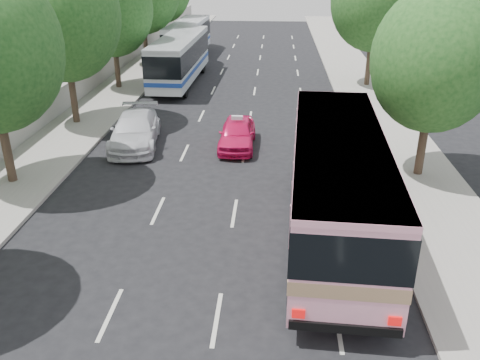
# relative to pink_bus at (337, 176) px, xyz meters

# --- Properties ---
(ground) EXTENTS (120.00, 120.00, 0.00)m
(ground) POSITION_rel_pink_bus_xyz_m (-4.50, -2.63, -2.24)
(ground) COLOR black
(ground) RESTS_ON ground
(sidewalk_left) EXTENTS (4.00, 90.00, 0.15)m
(sidewalk_left) POSITION_rel_pink_bus_xyz_m (-13.00, 17.37, -2.16)
(sidewalk_left) COLOR #9E998E
(sidewalk_left) RESTS_ON ground
(sidewalk_right) EXTENTS (4.00, 90.00, 0.12)m
(sidewalk_right) POSITION_rel_pink_bus_xyz_m (4.00, 17.37, -2.18)
(sidewalk_right) COLOR #9E998E
(sidewalk_right) RESTS_ON ground
(low_wall) EXTENTS (0.30, 90.00, 1.50)m
(low_wall) POSITION_rel_pink_bus_xyz_m (-14.80, 17.37, -1.34)
(low_wall) COLOR #9E998E
(low_wall) RESTS_ON sidewalk_left
(tree_left_c) EXTENTS (6.00, 6.00, 9.35)m
(tree_left_c) POSITION_rel_pink_bus_xyz_m (-13.12, 11.31, 3.89)
(tree_left_c) COLOR #38281E
(tree_left_c) RESTS_ON ground
(tree_left_d) EXTENTS (5.52, 5.52, 8.60)m
(tree_left_d) POSITION_rel_pink_bus_xyz_m (-13.02, 19.31, 3.40)
(tree_left_d) COLOR #38281E
(tree_left_d) RESTS_ON ground
(tree_right_near) EXTENTS (5.10, 5.10, 7.95)m
(tree_right_near) POSITION_rel_pink_bus_xyz_m (4.28, 5.31, 2.97)
(tree_right_near) COLOR #38281E
(tree_right_near) RESTS_ON ground
(pink_bus) EXTENTS (3.43, 11.39, 3.59)m
(pink_bus) POSITION_rel_pink_bus_xyz_m (0.00, 0.00, 0.00)
(pink_bus) COLOR pink
(pink_bus) RESTS_ON ground
(pink_taxi) EXTENTS (1.72, 4.23, 1.44)m
(pink_taxi) POSITION_rel_pink_bus_xyz_m (-3.90, 8.32, -1.52)
(pink_taxi) COLOR #DC1355
(pink_taxi) RESTS_ON ground
(white_pickup) EXTENTS (2.90, 5.67, 1.58)m
(white_pickup) POSITION_rel_pink_bus_xyz_m (-9.00, 8.25, -1.45)
(white_pickup) COLOR silver
(white_pickup) RESTS_ON ground
(tour_coach_front) EXTENTS (2.69, 11.32, 3.37)m
(tour_coach_front) POSITION_rel_pink_bus_xyz_m (-9.00, 21.25, -0.21)
(tour_coach_front) COLOR silver
(tour_coach_front) RESTS_ON ground
(tour_coach_rear) EXTENTS (2.70, 10.75, 3.19)m
(tour_coach_rear) POSITION_rel_pink_bus_xyz_m (-9.97, 30.68, -0.31)
(tour_coach_rear) COLOR white
(tour_coach_rear) RESTS_ON ground
(taxi_roof_sign) EXTENTS (0.55, 0.18, 0.18)m
(taxi_roof_sign) POSITION_rel_pink_bus_xyz_m (-3.90, 8.32, -0.71)
(taxi_roof_sign) COLOR silver
(taxi_roof_sign) RESTS_ON pink_taxi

